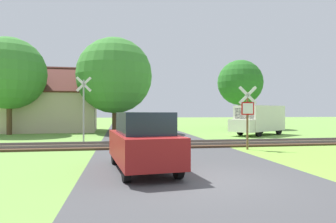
{
  "coord_description": "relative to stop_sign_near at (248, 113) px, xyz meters",
  "views": [
    {
      "loc": [
        -2.19,
        -7.59,
        1.81
      ],
      "look_at": [
        0.5,
        8.9,
        1.8
      ],
      "focal_mm": 32.0,
      "sensor_mm": 36.0,
      "label": 1
    }
  ],
  "objects": [
    {
      "name": "house",
      "position": [
        -12.21,
        15.21,
        0.2
      ],
      "size": [
        8.76,
        6.55,
        5.87
      ],
      "rotation": [
        0.0,
        0.0,
        0.04
      ],
      "color": "#C6B293",
      "rests_on": "ground"
    },
    {
      "name": "parked_car",
      "position": [
        -5.27,
        -4.22,
        -0.85
      ],
      "size": [
        2.12,
        4.17,
        1.78
      ],
      "rotation": [
        0.0,
        0.0,
        0.12
      ],
      "color": "maroon",
      "rests_on": "ground"
    },
    {
      "name": "rail_track",
      "position": [
        -3.78,
        2.18,
        -1.68
      ],
      "size": [
        60.0,
        2.6,
        0.22
      ],
      "color": "#422D1E",
      "rests_on": "ground"
    },
    {
      "name": "tree_far",
      "position": [
        6.53,
        16.38,
        3.07
      ],
      "size": [
        4.72,
        4.72,
        7.18
      ],
      "color": "#513823",
      "rests_on": "ground"
    },
    {
      "name": "tree_left",
      "position": [
        -14.39,
        11.53,
        3.01
      ],
      "size": [
        5.56,
        5.56,
        7.54
      ],
      "color": "#513823",
      "rests_on": "ground"
    },
    {
      "name": "tree_center",
      "position": [
        -6.38,
        12.24,
        3.07
      ],
      "size": [
        6.35,
        6.35,
        7.99
      ],
      "color": "#513823",
      "rests_on": "ground"
    },
    {
      "name": "crossing_sign_far",
      "position": [
        -7.96,
        4.17,
        0.43
      ],
      "size": [
        0.88,
        0.12,
        3.79
      ],
      "rotation": [
        0.0,
        0.0,
        -0.01
      ],
      "color": "#9E9EA5",
      "rests_on": "ground"
    },
    {
      "name": "mail_truck",
      "position": [
        4.48,
        7.99,
        -0.5
      ],
      "size": [
        5.13,
        4.2,
        2.24
      ],
      "rotation": [
        0.0,
        0.0,
        2.14
      ],
      "color": "silver",
      "rests_on": "ground"
    },
    {
      "name": "stop_sign_near",
      "position": [
        0.0,
        0.0,
        0.0
      ],
      "size": [
        0.87,
        0.19,
        3.01
      ],
      "rotation": [
        0.0,
        0.0,
        3.01
      ],
      "color": "brown",
      "rests_on": "ground"
    },
    {
      "name": "road_asphalt",
      "position": [
        -3.78,
        -3.71,
        -1.74
      ],
      "size": [
        6.52,
        80.0,
        0.01
      ],
      "primitive_type": "cube",
      "color": "#424244",
      "rests_on": "ground"
    },
    {
      "name": "ground_plane",
      "position": [
        -3.78,
        -5.71,
        -1.74
      ],
      "size": [
        160.0,
        160.0,
        0.0
      ],
      "primitive_type": "plane",
      "color": "#6B9942"
    }
  ]
}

